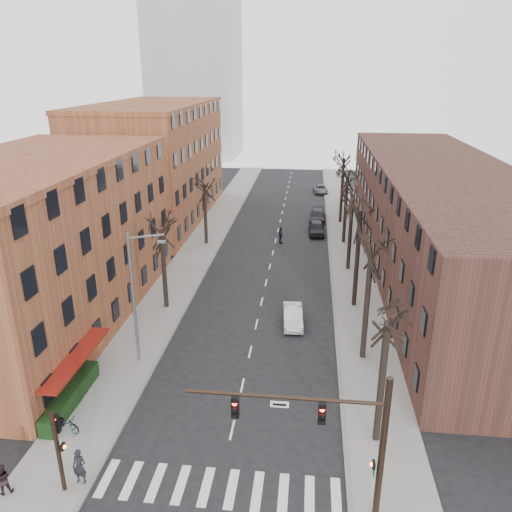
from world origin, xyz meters
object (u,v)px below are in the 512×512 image
(bicycle, at_px, (65,423))
(silver_sedan, at_px, (293,316))
(parked_car_near, at_px, (316,228))
(pedestrian_a, at_px, (80,467))
(parked_car_mid, at_px, (317,216))

(bicycle, bearing_deg, silver_sedan, -21.40)
(silver_sedan, bearing_deg, parked_car_near, 80.84)
(parked_car_near, bearing_deg, pedestrian_a, -108.04)
(silver_sedan, distance_m, parked_car_near, 22.60)
(silver_sedan, relative_size, parked_car_mid, 0.83)
(silver_sedan, xyz_separation_m, parked_car_mid, (1.96, 27.92, 0.04))
(parked_car_near, xyz_separation_m, pedestrian_a, (-10.99, -39.40, 0.29))
(parked_car_near, relative_size, pedestrian_a, 2.49)
(silver_sedan, height_order, parked_car_mid, parked_car_mid)
(parked_car_mid, xyz_separation_m, pedestrian_a, (-11.11, -44.79, 0.34))
(silver_sedan, relative_size, parked_car_near, 0.90)
(parked_car_mid, bearing_deg, parked_car_near, -90.05)
(parked_car_near, distance_m, parked_car_mid, 5.40)
(silver_sedan, bearing_deg, pedestrian_a, -122.96)
(parked_car_mid, xyz_separation_m, bicycle, (-13.48, -41.45, -0.07))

